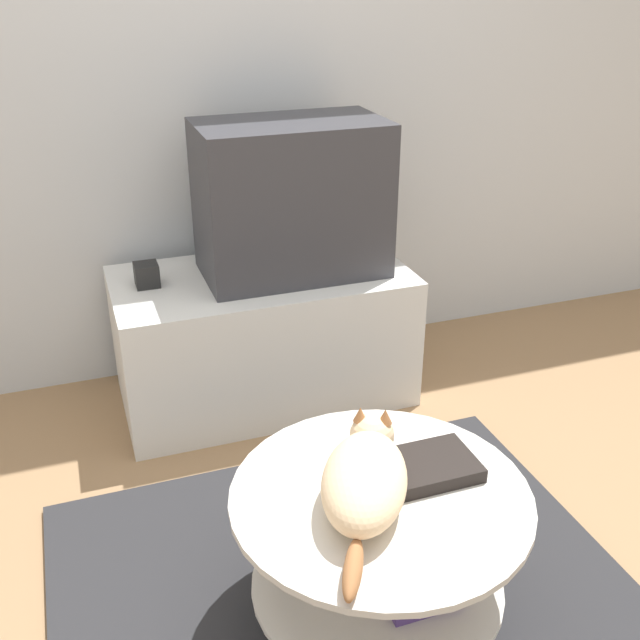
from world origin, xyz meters
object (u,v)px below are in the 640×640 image
speaker (147,275)px  dvd_box (430,466)px  cat (365,477)px  tv (292,199)px

speaker → dvd_box: speaker is taller
speaker → cat: size_ratio=0.16×
tv → dvd_box: bearing=-90.7°
speaker → dvd_box: (0.52, -1.20, -0.11)m
dvd_box → tv: bearing=89.3°
dvd_box → cat: 0.20m
speaker → cat: speaker is taller
dvd_box → cat: (-0.19, -0.04, 0.05)m
dvd_box → speaker: bearing=113.3°
tv → dvd_box: tv is taller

